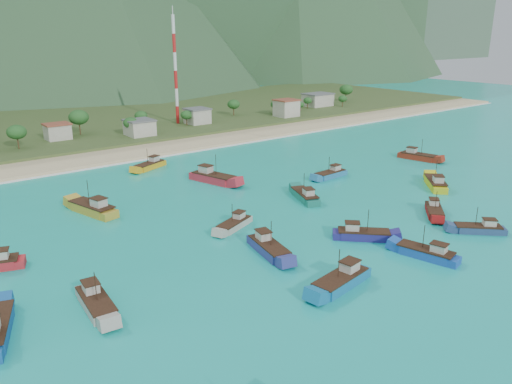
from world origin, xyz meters
TOP-DOWN VIEW (x-y plane):
  - ground at (0.00, 0.00)m, footprint 600.00×600.00m
  - beach at (0.00, 79.00)m, footprint 400.00×18.00m
  - land at (0.00, 140.00)m, footprint 400.00×110.00m
  - surf_line at (0.00, 69.50)m, footprint 400.00×2.50m
  - village at (19.32, 102.44)m, footprint 219.07×22.78m
  - vegetation at (-3.51, 103.72)m, footprint 275.81×25.76m
  - radio_tower at (37.97, 108.00)m, footprint 1.20×1.20m
  - boat_1 at (8.09, 38.09)m, footprint 7.03×13.30m
  - boat_2 at (67.23, 20.61)m, footprint 5.54×11.52m
  - boat_7 at (-23.38, 34.68)m, footprint 6.64×12.80m
  - boat_8 at (9.58, -7.86)m, footprint 9.35×9.35m
  - boat_9 at (-36.65, -1.51)m, footprint 3.97×10.57m
  - boat_10 at (16.60, 14.42)m, footprint 6.79×10.89m
  - boat_11 at (30.71, -8.53)m, footprint 8.95×8.12m
  - boat_12 at (11.77, -19.50)m, footprint 5.14×10.48m
  - boat_14 at (-6.36, -17.47)m, footprint 11.46×4.93m
  - boat_15 at (-5.30, 10.52)m, footprint 9.43×5.90m
  - boat_16 at (1.72, 59.38)m, footprint 10.63×6.86m
  - boat_17 at (28.77, -19.09)m, footprint 8.42×8.31m
  - boat_18 at (47.45, 2.06)m, footprint 10.45×10.43m
  - boat_21 at (33.95, 23.34)m, footprint 10.03×3.46m
  - boat_22 at (-7.34, -2.11)m, footprint 5.41×11.23m

SIDE VIEW (x-z plane):
  - ground at x=0.00m, z-range 0.00..0.00m
  - beach at x=0.00m, z-range -0.60..0.60m
  - land at x=0.00m, z-range -1.20..1.20m
  - surf_line at x=0.00m, z-range -0.04..0.04m
  - boat_15 at x=-5.30m, z-range -2.10..3.27m
  - boat_17 at x=28.77m, z-range -2.11..3.29m
  - boat_11 at x=30.71m, z-range -2.15..3.38m
  - boat_21 at x=33.95m, z-range -2.25..3.59m
  - boat_12 at x=11.77m, z-range -2.29..3.67m
  - boat_8 at x=9.58m, z-range -2.31..3.72m
  - boat_16 at x=1.72m, z-range -2.32..3.74m
  - boat_9 at x=-36.65m, z-range -2.34..3.77m
  - boat_10 at x=16.60m, z-range -2.37..3.83m
  - boat_22 at x=-7.34m, z-range -2.42..3.96m
  - boat_2 at x=67.23m, z-range -2.48..4.07m
  - boat_14 at x=-6.36m, z-range -2.48..4.07m
  - boat_18 at x=47.45m, z-range -2.54..4.20m
  - boat_7 at x=-23.38m, z-range -2.70..4.56m
  - boat_1 at x=8.09m, z-range -2.79..4.75m
  - village at x=19.32m, z-range 1.18..7.70m
  - vegetation at x=-3.51m, z-range 0.85..9.70m
  - radio_tower at x=37.97m, z-range 1.60..41.16m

